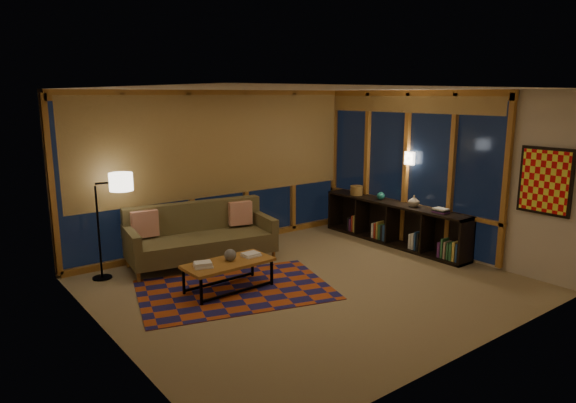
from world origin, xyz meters
TOP-DOWN VIEW (x-y plane):
  - floor at (0.00, 0.00)m, footprint 5.50×5.00m
  - ceiling at (0.00, 0.00)m, footprint 5.50×5.00m
  - walls at (0.00, 0.00)m, footprint 5.51×5.01m
  - window_wall_back at (0.00, 2.43)m, footprint 5.30×0.16m
  - window_wall_right at (2.68, 0.60)m, footprint 0.16×3.70m
  - wall_art at (2.71, -1.85)m, footprint 0.06×0.74m
  - wall_sconce at (2.62, 0.45)m, footprint 0.12×0.18m
  - sofa at (-0.74, 1.74)m, footprint 2.37×1.27m
  - pillow_left at (-1.51, 2.09)m, footprint 0.41×0.16m
  - pillow_right at (0.03, 1.81)m, footprint 0.40×0.21m
  - area_rug at (-0.93, 0.46)m, footprint 2.93×2.35m
  - coffee_table at (-0.99, 0.51)m, footprint 1.23×0.59m
  - book_stack_a at (-1.37, 0.54)m, footprint 0.26×0.23m
  - book_stack_b at (-0.61, 0.53)m, footprint 0.25×0.20m
  - ceramic_pot at (-0.94, 0.54)m, footprint 0.20×0.20m
  - floor_lamp at (-2.22, 2.03)m, footprint 0.56×0.41m
  - bookshelf at (2.49, 0.64)m, footprint 0.40×3.02m
  - basket at (2.47, 1.56)m, footprint 0.24×0.24m
  - teal_bowl at (2.49, 0.96)m, footprint 0.18×0.18m
  - vase at (2.49, 0.21)m, footprint 0.23×0.23m
  - shelf_book_stack at (2.49, -0.34)m, footprint 0.24×0.30m

SIDE VIEW (x-z plane):
  - floor at x=0.00m, z-range -0.01..0.01m
  - area_rug at x=-0.93m, z-range 0.00..0.01m
  - coffee_table at x=-0.99m, z-range 0.00..0.41m
  - bookshelf at x=2.49m, z-range 0.00..0.75m
  - book_stack_b at x=-0.61m, z-range 0.41..0.46m
  - book_stack_a at x=-1.37m, z-range 0.41..0.47m
  - sofa at x=-0.74m, z-range 0.00..0.92m
  - ceramic_pot at x=-0.94m, z-range 0.41..0.57m
  - pillow_right at x=0.03m, z-range 0.46..0.84m
  - pillow_left at x=-1.51m, z-range 0.46..0.87m
  - floor_lamp at x=-2.22m, z-range 0.00..1.54m
  - shelf_book_stack at x=2.49m, z-range 0.75..0.83m
  - teal_bowl at x=2.49m, z-range 0.75..0.90m
  - basket at x=2.47m, z-range 0.75..0.93m
  - vase at x=2.49m, z-range 0.75..0.95m
  - walls at x=0.00m, z-range 0.00..2.70m
  - window_wall_back at x=0.00m, z-range 0.05..2.65m
  - window_wall_right at x=2.68m, z-range 0.05..2.65m
  - wall_art at x=2.71m, z-range 0.98..1.92m
  - wall_sconce at x=2.62m, z-range 1.44..1.66m
  - ceiling at x=0.00m, z-range 2.70..2.71m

